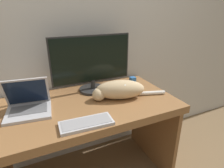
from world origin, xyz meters
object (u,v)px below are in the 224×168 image
laptop (28,105)px  cat (119,89)px  monitor (92,64)px  external_keyboard (86,123)px

laptop → cat: bearing=0.5°
monitor → laptop: bearing=-162.7°
external_keyboard → cat: (0.35, 0.24, 0.06)m
external_keyboard → monitor: bearing=69.5°
cat → laptop: bearing=-168.6°
external_keyboard → laptop: bearing=137.8°
external_keyboard → cat: cat is taller
external_keyboard → cat: size_ratio=0.56×
monitor → cat: size_ratio=1.14×
monitor → external_keyboard: monitor is taller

